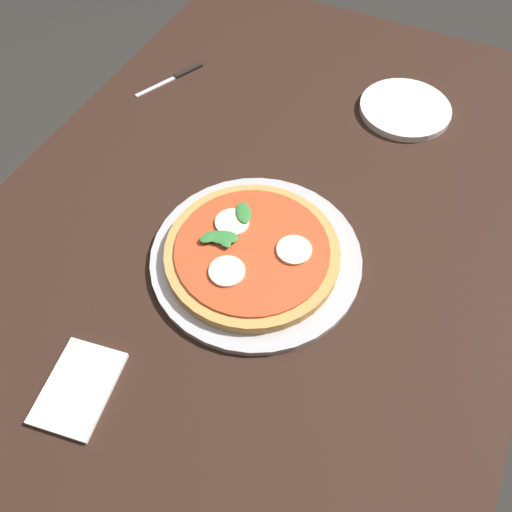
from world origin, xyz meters
The scene contains 7 objects.
ground_plane centered at (0.00, 0.00, 0.00)m, with size 6.00×6.00×0.00m, color #2D2B28.
dining_table centered at (0.00, 0.00, 0.66)m, with size 1.36×0.91×0.76m.
serving_tray centered at (0.08, 0.03, 0.77)m, with size 0.34×0.34×0.01m, color #B2B2B7.
pizza centered at (0.09, 0.03, 0.78)m, with size 0.28×0.28×0.03m.
plate_white centered at (-0.37, 0.14, 0.77)m, with size 0.18×0.18×0.01m, color white.
napkin centered at (0.38, -0.09, 0.76)m, with size 0.13×0.09×0.01m, color white.
knife centered at (-0.27, -0.33, 0.76)m, with size 0.16×0.08×0.01m.
Camera 1 is at (0.52, 0.24, 1.46)m, focal length 37.01 mm.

